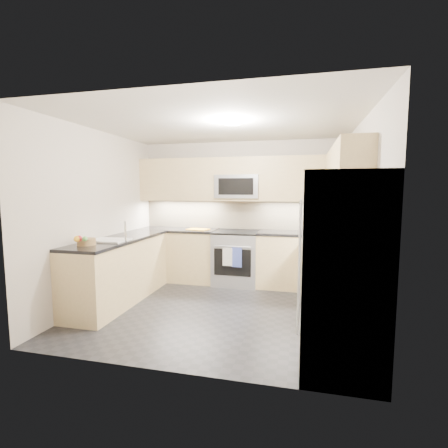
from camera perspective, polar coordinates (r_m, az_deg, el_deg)
floor at (r=4.63m, az=-1.04°, el=-14.76°), size 3.60×3.20×0.00m
ceiling at (r=4.41m, az=-1.10°, el=17.23°), size 3.60×3.20×0.02m
wall_back at (r=5.90m, az=2.82°, el=2.20°), size 3.60×0.02×2.50m
wall_front at (r=2.83m, az=-9.20°, el=-2.00°), size 3.60×0.02×2.50m
wall_left at (r=5.10m, az=-21.05°, el=1.21°), size 0.02×3.20×2.50m
wall_right at (r=4.27m, az=23.02°, el=0.27°), size 0.02×3.20×2.50m
base_cab_back_left at (r=6.02m, az=-8.05°, el=-5.46°), size 1.42×0.60×0.90m
base_cab_back_right at (r=5.62m, az=13.26°, el=-6.40°), size 1.42×0.60×0.90m
base_cab_right at (r=4.52m, az=18.48°, el=-9.59°), size 0.60×1.70×0.90m
base_cab_peninsula at (r=5.06m, az=-17.88°, el=-7.89°), size 0.60×2.00×0.90m
countertop_back_left at (r=5.95m, az=-8.12°, el=-1.02°), size 1.42×0.63×0.04m
countertop_back_right at (r=5.54m, az=13.38°, el=-1.64°), size 1.42×0.63×0.04m
countertop_right at (r=4.42m, az=18.68°, el=-3.70°), size 0.63×1.70×0.04m
countertop_peninsula at (r=4.98m, az=-18.05°, el=-2.63°), size 0.63×2.00×0.04m
upper_cab_back at (r=5.72m, az=2.52°, el=7.84°), size 3.60×0.35×0.75m
upper_cab_right at (r=4.50m, az=20.53°, el=7.97°), size 0.35×1.95×0.75m
backsplash_back at (r=5.90m, az=2.81°, el=1.66°), size 3.60×0.01×0.51m
backsplash_right at (r=4.72m, az=22.04°, el=0.14°), size 0.01×2.30×0.51m
gas_range at (r=5.70m, az=2.17°, el=-6.02°), size 0.76×0.65×0.91m
range_cooktop at (r=5.62m, az=2.19°, el=-1.42°), size 0.76×0.65×0.03m
oven_door_glass at (r=5.38m, az=1.48°, el=-6.78°), size 0.62×0.02×0.45m
oven_handle at (r=5.31m, az=1.44°, el=-3.99°), size 0.60×0.02×0.02m
microwave at (r=5.69m, az=2.47°, el=6.59°), size 0.76×0.40×0.40m
microwave_door at (r=5.49m, az=2.06°, el=6.62°), size 0.60×0.01×0.28m
refrigerator at (r=3.15m, az=19.90°, el=-7.96°), size 0.70×0.90×1.80m
fridge_handle_left at (r=2.94m, az=13.09°, el=-7.73°), size 0.02×0.02×1.20m
fridge_handle_right at (r=3.29m, az=13.14°, el=-6.26°), size 0.02×0.02×1.20m
sink_basin at (r=4.77m, az=-19.60°, el=-3.52°), size 0.52×0.38×0.16m
faucet at (r=4.61m, az=-16.98°, el=-1.25°), size 0.03×0.03×0.28m
utensil_bowl at (r=5.51m, az=15.95°, el=-0.83°), size 0.29×0.29×0.14m
cutting_board at (r=5.77m, az=-4.59°, el=-0.94°), size 0.41×0.33×0.01m
fruit_basket at (r=4.50m, az=-23.04°, el=-2.89°), size 0.24×0.24×0.08m
fruit_apple at (r=4.30m, az=-24.15°, el=-2.35°), size 0.08×0.08×0.08m
fruit_pear at (r=4.26m, az=-23.27°, el=-2.40°), size 0.06×0.06×0.06m
dish_towel_check at (r=5.34m, az=0.61°, el=-5.79°), size 0.16×0.01×0.30m
dish_towel_blue at (r=5.31m, az=2.22°, el=-5.86°), size 0.17×0.03×0.33m
fruit_orange at (r=4.29m, az=-24.43°, el=-2.41°), size 0.08×0.08×0.08m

